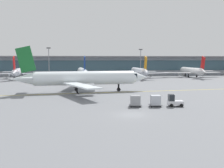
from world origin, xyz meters
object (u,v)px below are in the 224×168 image
at_px(gate_airplane_2, 82,72).
at_px(baggage_tug, 174,101).
at_px(taxiing_regional_jet, 83,79).
at_px(apron_light_mast_2, 141,61).
at_px(cargo_dolly_lead, 155,101).
at_px(gate_airplane_3, 139,71).
at_px(cargo_dolly_trailing, 135,101).
at_px(gate_airplane_1, 19,72).
at_px(gate_airplane_4, 192,71).
at_px(apron_light_mast_1, 49,61).

relative_size(gate_airplane_2, baggage_tug, 10.40).
bearing_deg(taxiing_regional_jet, apron_light_mast_2, 58.66).
bearing_deg(cargo_dolly_lead, gate_airplane_3, 84.85).
relative_size(gate_airplane_2, cargo_dolly_trailing, 12.63).
relative_size(taxiing_regional_jet, apron_light_mast_2, 2.59).
bearing_deg(baggage_tug, cargo_dolly_lead, 180.00).
distance_m(gate_airplane_1, taxiing_regional_jet, 55.05).
relative_size(gate_airplane_3, cargo_dolly_lead, 12.58).
bearing_deg(gate_airplane_3, gate_airplane_4, -86.20).
bearing_deg(baggage_tug, cargo_dolly_trailing, 180.00).
bearing_deg(gate_airplane_4, cargo_dolly_trailing, 150.70).
bearing_deg(apron_light_mast_2, taxiing_regional_jet, -115.01).
bearing_deg(apron_light_mast_2, cargo_dolly_lead, -101.34).
distance_m(gate_airplane_1, baggage_tug, 80.97).
height_order(gate_airplane_2, gate_airplane_4, same).
relative_size(gate_airplane_3, apron_light_mast_1, 2.09).
bearing_deg(baggage_tug, apron_light_mast_2, 86.11).
height_order(gate_airplane_4, apron_light_mast_2, apron_light_mast_2).
height_order(gate_airplane_1, gate_airplane_4, same).
relative_size(gate_airplane_2, taxiing_regional_jet, 0.84).
xyz_separation_m(gate_airplane_4, baggage_tug, (-33.54, -68.49, -1.91)).
distance_m(gate_airplane_4, apron_light_mast_1, 65.42).
distance_m(gate_airplane_3, cargo_dolly_lead, 67.57).
relative_size(cargo_dolly_lead, apron_light_mast_1, 0.17).
height_order(cargo_dolly_lead, apron_light_mast_1, apron_light_mast_1).
relative_size(cargo_dolly_trailing, apron_light_mast_2, 0.17).
distance_m(gate_airplane_4, baggage_tug, 76.28).
bearing_deg(gate_airplane_1, baggage_tug, -153.12).
xyz_separation_m(cargo_dolly_lead, apron_light_mast_2, (16.40, 81.79, 6.14)).
distance_m(gate_airplane_4, taxiing_regional_jet, 68.04).
height_order(gate_airplane_3, gate_airplane_4, same).
bearing_deg(taxiing_regional_jet, cargo_dolly_lead, -66.23).
bearing_deg(gate_airplane_1, cargo_dolly_lead, -155.00).
bearing_deg(cargo_dolly_lead, apron_light_mast_2, 83.90).
distance_m(baggage_tug, apron_light_mast_2, 83.37).
bearing_deg(cargo_dolly_trailing, apron_light_mast_1, 112.11).
height_order(gate_airplane_3, cargo_dolly_lead, gate_airplane_3).
xyz_separation_m(gate_airplane_3, gate_airplane_4, (24.58, 1.75, 0.00)).
bearing_deg(gate_airplane_3, cargo_dolly_lead, 169.35).
distance_m(gate_airplane_4, cargo_dolly_trailing, 78.90).
bearing_deg(gate_airplane_1, gate_airplane_2, -100.17).
distance_m(cargo_dolly_trailing, apron_light_mast_2, 84.08).
relative_size(gate_airplane_1, taxiing_regional_jet, 0.84).
distance_m(gate_airplane_2, baggage_tug, 68.40).
relative_size(gate_airplane_1, apron_light_mast_2, 2.17).
height_order(gate_airplane_2, gate_airplane_3, same).
relative_size(gate_airplane_1, gate_airplane_2, 1.00).
bearing_deg(apron_light_mast_1, gate_airplane_4, -10.08).
xyz_separation_m(gate_airplane_1, taxiing_regional_jet, (26.38, -48.32, 0.55)).
xyz_separation_m(taxiing_regional_jet, apron_light_mast_1, (-15.44, 58.82, 4.05)).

